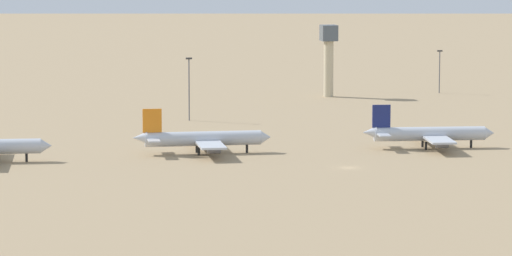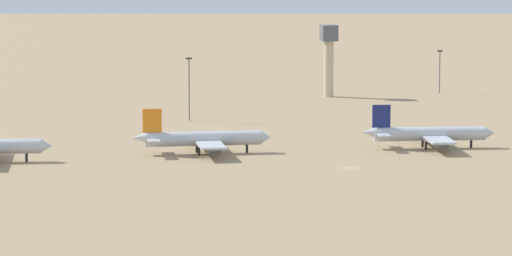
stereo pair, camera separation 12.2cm
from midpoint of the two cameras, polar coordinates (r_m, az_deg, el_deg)
The scene contains 6 objects.
ground at distance 345.27m, azimuth 3.55°, elevation -1.53°, with size 4000.00×4000.00×0.00m, color #9E8460.
parked_jet_orange_2 at distance 366.15m, azimuth -2.07°, elevation -0.41°, with size 34.33×28.81×11.35m.
parked_jet_navy_3 at distance 377.61m, azimuth 6.60°, elevation -0.23°, with size 33.84×28.62×11.17m.
control_tower at distance 493.17m, azimuth 2.80°, elevation 2.86°, with size 5.20×5.20×23.74m.
light_pole_west at distance 508.03m, azimuth 7.04°, elevation 2.28°, with size 1.80×0.50×14.56m.
light_pole_mid at distance 430.33m, azimuth -2.56°, elevation 1.66°, with size 1.80×0.50×18.27m.
Camera 2 is at (-86.84, -329.78, 53.95)m, focal length 104.76 mm.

